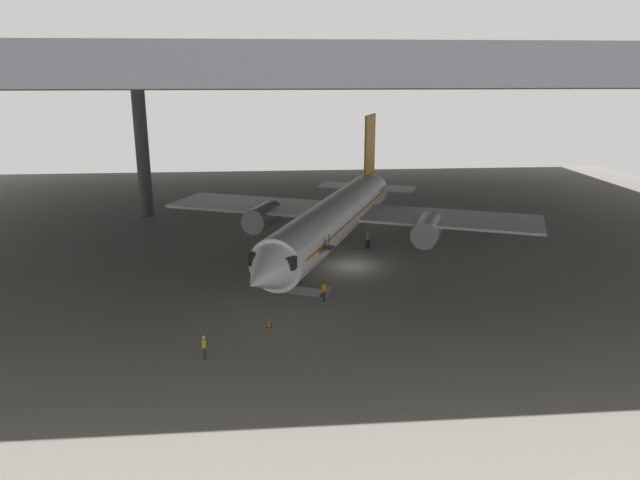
# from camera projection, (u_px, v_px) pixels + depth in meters

# --- Properties ---
(ground_plane) EXTENTS (110.00, 110.00, 0.00)m
(ground_plane) POSITION_uv_depth(u_px,v_px,m) (351.00, 266.00, 54.55)
(ground_plane) COLOR gray
(hangar_structure) EXTENTS (121.00, 99.00, 17.98)m
(hangar_structure) POSITION_uv_depth(u_px,v_px,m) (335.00, 70.00, 62.97)
(hangar_structure) COLOR #4C4F54
(hangar_structure) RESTS_ON ground_plane
(airplane_main) EXTENTS (38.43, 38.49, 12.44)m
(airplane_main) POSITION_uv_depth(u_px,v_px,m) (336.00, 217.00, 57.45)
(airplane_main) COLOR white
(airplane_main) RESTS_ON ground_plane
(boarding_stairs) EXTENTS (4.60, 2.98, 4.86)m
(boarding_stairs) POSITION_uv_depth(u_px,v_px,m) (306.00, 283.00, 47.85)
(boarding_stairs) COLOR slate
(boarding_stairs) RESTS_ON ground_plane
(crew_worker_near_nose) EXTENTS (0.26, 0.55, 1.55)m
(crew_worker_near_nose) POSITION_uv_depth(u_px,v_px,m) (204.00, 346.00, 36.70)
(crew_worker_near_nose) COLOR #232838
(crew_worker_near_nose) RESTS_ON ground_plane
(crew_worker_by_stairs) EXTENTS (0.38, 0.48, 1.67)m
(crew_worker_by_stairs) POSITION_uv_depth(u_px,v_px,m) (324.00, 290.00, 45.89)
(crew_worker_by_stairs) COLOR #232838
(crew_worker_by_stairs) RESTS_ON ground_plane
(traffic_cone_orange) EXTENTS (0.36, 0.36, 0.60)m
(traffic_cone_orange) POSITION_uv_depth(u_px,v_px,m) (269.00, 323.00, 41.45)
(traffic_cone_orange) COLOR black
(traffic_cone_orange) RESTS_ON ground_plane
(baggage_tug) EXTENTS (1.32, 2.22, 0.90)m
(baggage_tug) POSITION_uv_depth(u_px,v_px,m) (423.00, 232.00, 63.96)
(baggage_tug) COLOR yellow
(baggage_tug) RESTS_ON ground_plane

